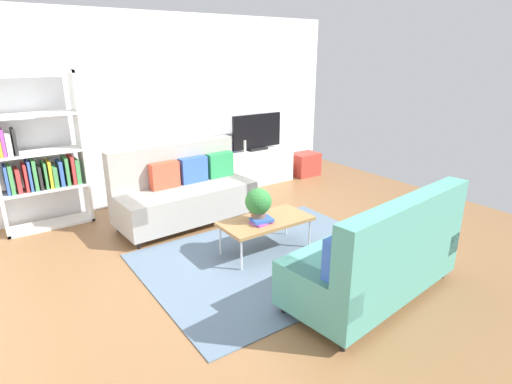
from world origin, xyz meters
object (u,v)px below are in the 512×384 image
couch_green (378,257)px  tv_console (256,167)px  couch_beige (184,192)px  bookshelf (38,159)px  storage_trunk (305,164)px  vase_1 (234,147)px  tv (257,133)px  bottle_0 (245,146)px  vase_0 (227,148)px  coffee_table (266,222)px  table_book_0 (262,222)px  potted_plant (258,203)px

couch_green → tv_console: size_ratio=1.42×
couch_beige → bookshelf: 1.96m
storage_trunk → couch_green: bearing=-122.1°
couch_beige → storage_trunk: 3.10m
tv_console → vase_1: (-0.43, 0.05, 0.42)m
tv → bottle_0: bearing=-175.9°
couch_beige → tv_console: bearing=-157.3°
vase_0 → coffee_table: bearing=-110.9°
table_book_0 → vase_1: vase_1 is taller
couch_green → potted_plant: (-0.40, 1.43, 0.21)m
coffee_table → couch_beige: bearing=105.4°
tv_console → storage_trunk: bearing=-5.2°
vase_0 → bottle_0: bottle_0 is taller
couch_green → storage_trunk: 4.33m
storage_trunk → bottle_0: 1.48m
coffee_table → tv_console: (1.49, 2.34, -0.07)m
couch_beige → couch_green: (0.69, -2.84, -0.01)m
coffee_table → vase_1: (1.06, 2.39, 0.34)m
bookshelf → vase_1: size_ratio=10.95×
couch_beige → couch_green: same height
bookshelf → couch_beige: bearing=-29.7°
couch_beige → potted_plant: bearing=98.1°
coffee_table → potted_plant: bearing=177.3°
table_book_0 → vase_1: 2.73m
couch_beige → coffee_table: couch_beige is taller
bookshelf → couch_green: bearing=-58.4°
tv_console → vase_1: size_ratio=7.30×
storage_trunk → coffee_table: bearing=-139.2°
vase_1 → table_book_0: bearing=-115.3°
potted_plant → vase_0: 2.60m
tv → bottle_0: size_ratio=4.77×
couch_green → bookshelf: bearing=115.0°
potted_plant → vase_1: 2.66m
tv_console → bookshelf: (-3.53, 0.02, 0.65)m
storage_trunk → table_book_0: table_book_0 is taller
couch_green → potted_plant: bearing=99.1°
coffee_table → tv_console: bearing=57.5°
couch_green → bookshelf: 4.47m
storage_trunk → vase_0: (-1.68, 0.15, 0.52)m
table_book_0 → bottle_0: 2.72m
tv → couch_green: bearing=-107.7°
vase_0 → vase_1: bearing=0.0°
bookshelf → tv: bearing=-0.6°
tv → bookshelf: bookshelf is taller
storage_trunk → couch_beige: bearing=-164.7°
storage_trunk → vase_1: (-1.53, 0.15, 0.52)m
table_book_0 → vase_0: size_ratio=1.22×
tv_console → storage_trunk: (1.10, -0.10, -0.10)m
storage_trunk → potted_plant: (-2.70, -2.24, 0.43)m
couch_beige → tv_console: couch_beige is taller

